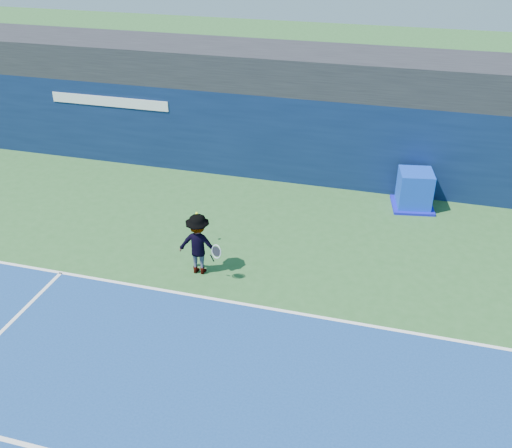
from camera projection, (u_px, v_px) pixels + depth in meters
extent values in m
plane|color=#2B5C29|center=(199.00, 394.00, 11.35)|extent=(80.00, 80.00, 0.00)
cube|color=white|center=(243.00, 304.00, 13.86)|extent=(24.00, 0.10, 0.01)
cube|color=black|center=(314.00, 69.00, 19.20)|extent=(36.00, 3.00, 1.20)
cube|color=#0A1A3C|center=(305.00, 138.00, 19.40)|extent=(36.00, 1.00, 3.00)
cube|color=white|center=(109.00, 102.00, 20.18)|extent=(4.50, 0.04, 0.35)
cube|color=#0D34BE|center=(414.00, 189.00, 17.98)|extent=(1.17, 1.17, 1.22)
cube|color=#0E0CB5|center=(412.00, 205.00, 18.27)|extent=(1.47, 1.47, 0.08)
imported|color=silver|center=(199.00, 244.00, 14.68)|extent=(1.12, 0.68, 1.69)
cylinder|color=black|center=(212.00, 258.00, 14.46)|extent=(0.08, 0.15, 0.27)
torus|color=silver|center=(216.00, 252.00, 14.26)|extent=(0.31, 0.18, 0.30)
cylinder|color=black|center=(216.00, 252.00, 14.26)|extent=(0.26, 0.13, 0.26)
sphere|color=#F0F61B|center=(197.00, 213.00, 15.83)|extent=(0.08, 0.08, 0.08)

